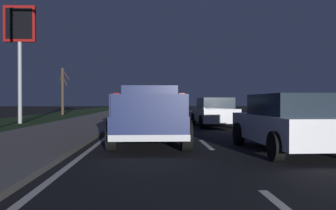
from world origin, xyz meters
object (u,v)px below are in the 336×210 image
(sedan_white, at_px, (288,122))
(sedan_black, at_px, (148,111))
(bare_tree_far, at_px, (63,90))
(pickup_truck, at_px, (150,115))
(sedan_silver, at_px, (214,112))
(gas_price_sign, at_px, (20,35))

(sedan_white, bearing_deg, sedan_black, 20.51)
(sedan_white, relative_size, bare_tree_far, 0.94)
(pickup_truck, relative_size, sedan_black, 1.22)
(sedan_white, bearing_deg, sedan_silver, 1.99)
(bare_tree_far, bearing_deg, pickup_truck, -159.26)
(sedan_silver, relative_size, bare_tree_far, 0.94)
(sedan_white, relative_size, sedan_black, 1.00)
(pickup_truck, height_order, sedan_black, pickup_truck)
(pickup_truck, bearing_deg, bare_tree_far, 20.74)
(pickup_truck, xyz_separation_m, sedan_black, (7.96, 0.16, -0.13))
(sedan_white, xyz_separation_m, sedan_black, (10.33, 3.86, 0.00))
(gas_price_sign, relative_size, bare_tree_far, 1.51)
(pickup_truck, bearing_deg, sedan_black, 1.14)
(pickup_truck, distance_m, sedan_white, 4.40)
(sedan_silver, distance_m, bare_tree_far, 21.03)
(sedan_silver, distance_m, sedan_black, 3.69)
(sedan_black, bearing_deg, gas_price_sign, 75.70)
(sedan_black, xyz_separation_m, gas_price_sign, (2.00, 7.84, 4.62))
(sedan_white, distance_m, gas_price_sign, 17.61)
(sedan_silver, bearing_deg, pickup_truck, 153.90)
(pickup_truck, bearing_deg, gas_price_sign, 38.79)
(gas_price_sign, bearing_deg, sedan_silver, -105.03)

